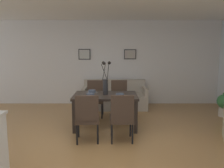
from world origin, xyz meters
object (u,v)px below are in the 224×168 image
bowl_near_right (91,91)px  sofa (114,98)px  framed_picture_center (129,54)px  dining_chair_far_left (121,116)px  bowl_far_left (119,95)px  dining_table (105,99)px  dining_chair_near_left (86,116)px  framed_picture_left (84,54)px  potted_plant (223,102)px  bowl_near_left (89,95)px  centerpiece_vase (104,82)px  dining_chair_far_right (118,96)px  dining_chair_near_right (94,96)px

bowl_near_right → sofa: (0.54, 1.52, -0.50)m
sofa → framed_picture_center: (0.48, 0.48, 1.29)m
dining_chair_far_left → bowl_far_left: bearing=91.4°
dining_table → dining_chair_near_left: bearing=-109.7°
dining_chair_near_left → framed_picture_left: 3.28m
bowl_near_right → sofa: 1.69m
potted_plant → bowl_near_right: bearing=-170.0°
bowl_near_left → framed_picture_left: (-0.39, 2.42, 0.79)m
bowl_near_right → sofa: bowl_near_right is taller
dining_chair_near_left → centerpiece_vase: bearing=70.3°
dining_chair_far_right → potted_plant: size_ratio=1.37×
dining_chair_near_left → dining_chair_far_right: bearing=69.8°
potted_plant → framed_picture_center: bearing=149.0°
centerpiece_vase → bowl_far_left: centerpiece_vase is taller
dining_chair_near_right → dining_chair_far_right: same height
bowl_far_left → dining_table: bearing=146.5°
dining_chair_near_right → dining_chair_far_left: size_ratio=1.00×
dining_chair_far_left → bowl_near_left: bearing=134.9°
dining_chair_far_right → bowl_near_left: 1.31m
dining_chair_near_right → framed_picture_left: bearing=107.3°
sofa → dining_table: bearing=-97.4°
dining_chair_near_left → framed_picture_center: bearing=71.7°
dining_table → framed_picture_left: framed_picture_left is taller
dining_table → bowl_far_left: size_ratio=8.24×
bowl_far_left → sofa: (-0.09, 1.94, -0.50)m
dining_chair_near_left → bowl_near_left: 0.72m
dining_chair_far_left → bowl_near_right: size_ratio=5.41×
dining_table → potted_plant: (3.05, 0.80, -0.28)m
bowl_near_left → framed_picture_left: bearing=99.2°
bowl_near_left → potted_plant: (3.36, 1.01, -0.41)m
dining_chair_far_right → bowl_far_left: 1.14m
dining_chair_far_left → bowl_near_left: size_ratio=5.41×
dining_chair_near_left → dining_chair_far_right: (0.65, 1.77, 0.00)m
dining_table → dining_chair_far_left: dining_chair_far_left is taller
dining_chair_near_left → dining_chair_far_right: same height
sofa → potted_plant: size_ratio=2.79×
dining_chair_far_right → bowl_near_right: (-0.65, -0.69, 0.27)m
dining_chair_far_right → potted_plant: bearing=-2.0°
dining_table → sofa: (0.23, 1.73, -0.37)m
framed_picture_left → centerpiece_vase: bearing=-72.2°
dining_table → bowl_near_right: (-0.32, 0.21, 0.13)m
dining_chair_far_right → sofa: bearing=97.8°
dining_chair_far_left → sofa: 2.60m
bowl_near_right → framed_picture_center: (1.02, 2.00, 0.79)m
centerpiece_vase → sofa: centerpiece_vase is taller
dining_table → bowl_far_left: 0.40m
dining_chair_far_left → framed_picture_center: 3.26m
sofa → potted_plant: 2.97m
dining_table → framed_picture_center: 2.49m
dining_chair_far_right → centerpiece_vase: size_ratio=1.25×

